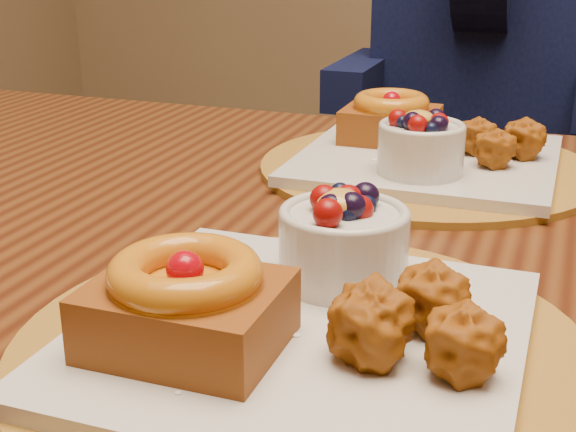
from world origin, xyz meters
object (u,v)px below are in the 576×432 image
object	(u,v)px
place_setting_far	(425,151)
chair_far	(461,213)
place_setting_near	(299,312)
diner	(488,12)
dining_table	(378,315)

from	to	relation	value
place_setting_far	chair_far	xyz separation A→B (m)	(-0.05, 0.75, -0.34)
place_setting_near	diner	bearing A→B (deg)	91.03
place_setting_near	place_setting_far	xyz separation A→B (m)	(0.00, 0.43, -0.00)
dining_table	chair_far	world-z (taller)	chair_far
diner	place_setting_far	bearing A→B (deg)	-98.35
dining_table	diner	xyz separation A→B (m)	(-0.02, 0.92, 0.19)
place_setting_near	place_setting_far	bearing A→B (deg)	89.95
place_setting_far	chair_far	size ratio (longest dim) A/B	0.47
place_setting_near	chair_far	xyz separation A→B (m)	(-0.05, 1.18, -0.34)
place_setting_near	diner	distance (m)	1.14
place_setting_far	diner	world-z (taller)	diner
dining_table	place_setting_near	size ratio (longest dim) A/B	4.21
diner	dining_table	bearing A→B (deg)	-98.58
place_setting_near	dining_table	bearing A→B (deg)	89.15
place_setting_near	diner	size ratio (longest dim) A/B	0.47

